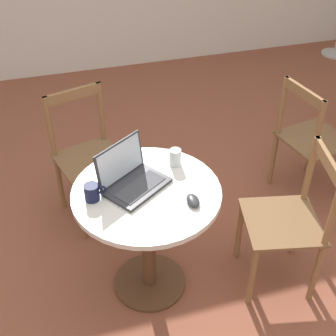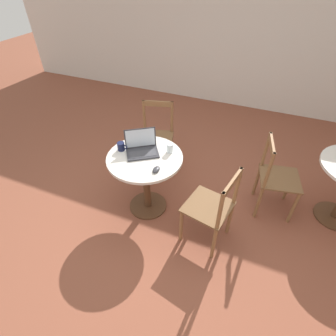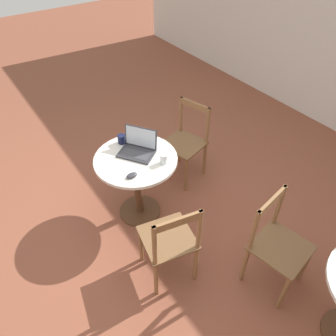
% 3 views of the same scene
% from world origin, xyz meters
% --- Properties ---
extents(ground_plane, '(16.00, 16.00, 0.00)m').
position_xyz_m(ground_plane, '(0.00, 0.00, 0.00)').
color(ground_plane, brown).
extents(cafe_table_near, '(0.77, 0.77, 0.73)m').
position_xyz_m(cafe_table_near, '(-0.37, 0.18, 0.56)').
color(cafe_table_near, '#51331E').
rests_on(cafe_table_near, ground_plane).
extents(chair_near_back, '(0.51, 0.51, 0.90)m').
position_xyz_m(chair_near_back, '(-0.59, 0.94, 0.45)').
color(chair_near_back, brown).
rests_on(chair_near_back, ground_plane).
extents(chair_near_right, '(0.49, 0.49, 0.90)m').
position_xyz_m(chair_near_right, '(0.40, 0.02, 0.45)').
color(chair_near_right, brown).
rests_on(chair_near_right, ground_plane).
extents(chair_mid_left, '(0.48, 0.48, 0.90)m').
position_xyz_m(chair_mid_left, '(0.92, 0.70, 0.45)').
color(chair_mid_left, brown).
rests_on(chair_mid_left, ground_plane).
extents(laptop, '(0.40, 0.38, 0.22)m').
position_xyz_m(laptop, '(-0.43, 0.25, 0.78)').
color(laptop, '#2D2D33').
rests_on(laptop, cafe_table_near).
extents(mouse, '(0.06, 0.10, 0.03)m').
position_xyz_m(mouse, '(-0.17, 0.03, 0.75)').
color(mouse, '#2D2D33').
rests_on(mouse, cafe_table_near).
extents(mug, '(0.11, 0.08, 0.09)m').
position_xyz_m(mug, '(-0.64, 0.19, 0.78)').
color(mug, '#141938').
rests_on(mug, cafe_table_near).
extents(drinking_glass, '(0.06, 0.06, 0.10)m').
position_xyz_m(drinking_glass, '(-0.17, 0.36, 0.78)').
color(drinking_glass, silver).
rests_on(drinking_glass, cafe_table_near).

